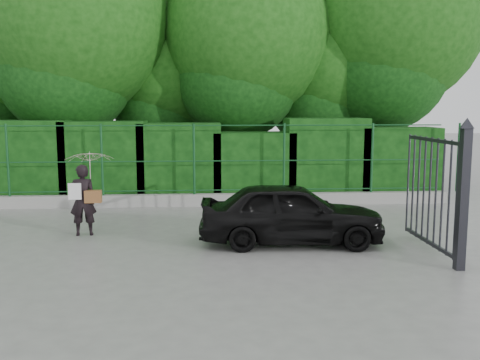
{
  "coord_description": "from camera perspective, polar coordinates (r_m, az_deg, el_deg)",
  "views": [
    {
      "loc": [
        0.64,
        -9.01,
        2.53
      ],
      "look_at": [
        1.35,
        1.3,
        1.1
      ],
      "focal_mm": 40.0,
      "sensor_mm": 36.0,
      "label": 1
    }
  ],
  "objects": [
    {
      "name": "kerb",
      "position": [
        13.74,
        -6.54,
        -2.15
      ],
      "size": [
        14.0,
        0.25,
        0.3
      ],
      "primitive_type": "cube",
      "color": "#9E9E99",
      "rests_on": "ground"
    },
    {
      "name": "woman",
      "position": [
        10.88,
        -15.88,
        0.04
      ],
      "size": [
        0.93,
        0.95,
        1.67
      ],
      "color": "black",
      "rests_on": "ground"
    },
    {
      "name": "fence",
      "position": [
        13.58,
        -5.68,
        2.22
      ],
      "size": [
        14.13,
        0.06,
        1.8
      ],
      "color": "#134620",
      "rests_on": "kerb"
    },
    {
      "name": "trees",
      "position": [
        16.89,
        -2.28,
        14.98
      ],
      "size": [
        17.1,
        6.15,
        8.08
      ],
      "color": "black",
      "rests_on": "ground"
    },
    {
      "name": "gate",
      "position": [
        9.29,
        21.38,
        -0.99
      ],
      "size": [
        0.22,
        2.33,
        2.36
      ],
      "color": "#232329",
      "rests_on": "ground"
    },
    {
      "name": "car",
      "position": [
        9.93,
        5.48,
        -3.52
      ],
      "size": [
        3.45,
        1.54,
        1.15
      ],
      "primitive_type": "imported",
      "rotation": [
        0.0,
        0.0,
        1.52
      ],
      "color": "black",
      "rests_on": "ground"
    },
    {
      "name": "hedge",
      "position": [
        14.61,
        -6.93,
        1.98
      ],
      "size": [
        14.2,
        1.2,
        2.21
      ],
      "color": "black",
      "rests_on": "ground"
    },
    {
      "name": "ground",
      "position": [
        9.38,
        -7.75,
        -7.84
      ],
      "size": [
        80.0,
        80.0,
        0.0
      ],
      "primitive_type": "plane",
      "color": "gray"
    }
  ]
}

